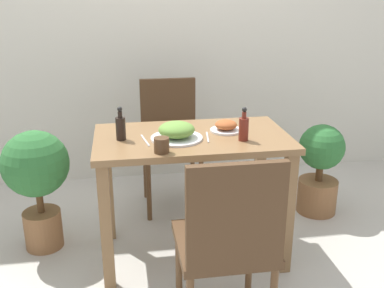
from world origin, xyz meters
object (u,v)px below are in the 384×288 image
Objects in this scene: food_plate at (177,132)px; condiment_bottle at (121,127)px; sauce_bottle at (244,128)px; drink_cup at (162,145)px; potted_plant_right at (320,166)px; chair_near at (228,239)px; chair_far at (170,136)px; potted_plant_left at (37,175)px; side_plate at (226,126)px.

condiment_bottle is (-0.30, 0.04, 0.03)m from food_plate.
sauce_bottle is at bearing -12.16° from food_plate.
drink_cup is 1.39m from potted_plant_right.
chair_far is at bearing -86.59° from chair_near.
potted_plant_right is at bearing 5.13° from potted_plant_left.
food_plate is 0.37× the size of potted_plant_left.
potted_plant_left is at bearing 163.45° from sauce_bottle.
condiment_bottle reaches higher than potted_plant_right.
drink_cup is at bearing -49.52° from condiment_bottle.
condiment_bottle is at bearing -163.75° from potted_plant_right.
sauce_bottle reaches higher than drink_cup.
potted_plant_left is at bearing 161.58° from food_plate.
side_plate is at bearing -155.95° from potted_plant_right.
drink_cup is at bearing -165.67° from sauce_bottle.
potted_plant_right is (1.06, 0.43, -0.44)m from food_plate.
food_plate is at bearing 62.41° from drink_cup.
chair_near is at bearing -58.80° from condiment_bottle.
sauce_bottle is 0.24× the size of potted_plant_left.
food_plate is at bearing -157.71° from potted_plant_right.
sauce_bottle is at bearing -69.93° from chair_far.
potted_plant_left is (-0.51, 0.23, -0.34)m from condiment_bottle.
potted_plant_right is (0.76, 0.34, -0.43)m from side_plate.
chair_near and chair_far have the same top height.
chair_far is 11.86× the size of drink_cup.
drink_cup is 0.30m from condiment_bottle.
food_plate is 1.57× the size of side_plate.
drink_cup is (-0.23, 0.48, 0.27)m from chair_near.
side_plate reaches higher than potted_plant_right.
potted_plant_left is (-0.93, 0.94, -0.04)m from chair_near.
potted_plant_left is (-1.15, 0.34, -0.34)m from sauce_bottle.
drink_cup reaches higher than side_plate.
drink_cup is (-0.15, -0.95, 0.27)m from chair_far.
potted_plant_right is (0.71, 0.51, -0.47)m from sauce_bottle.
condiment_bottle is 1.49m from potted_plant_right.
sauce_bottle is (0.30, -0.83, 0.30)m from chair_far.
chair_near is 4.97× the size of sauce_bottle.
drink_cup is (-0.40, -0.28, 0.01)m from side_plate.
sauce_bottle reaches higher than food_plate.
chair_near is 0.70m from sauce_bottle.
sauce_bottle reaches higher than potted_plant_right.
chair_near is at bearing -64.07° from drink_cup.
side_plate is at bearing -102.09° from chair_near.
chair_far is at bearing 110.07° from sauce_bottle.
food_plate is 0.43× the size of potted_plant_right.
potted_plant_right is at bearing 28.34° from drink_cup.
chair_far is 0.81m from food_plate.
chair_far is 0.98m from potted_plant_left.
potted_plant_right is (1.36, 0.40, -0.47)m from condiment_bottle.
sauce_bottle is at bearing -110.29° from chair_near.
food_plate is at bearing -162.46° from side_plate.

